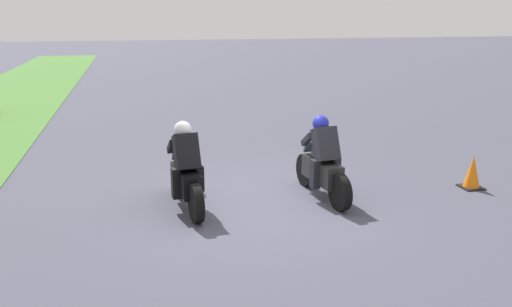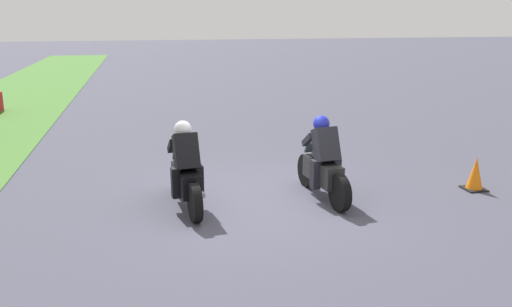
# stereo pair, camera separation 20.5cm
# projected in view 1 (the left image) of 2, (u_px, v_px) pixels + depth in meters

# --- Properties ---
(ground_plane) EXTENTS (120.00, 120.00, 0.00)m
(ground_plane) POSITION_uv_depth(u_px,v_px,m) (259.00, 201.00, 9.50)
(ground_plane) COLOR #454555
(rider_lane_a) EXTENTS (2.04, 0.57, 1.51)m
(rider_lane_a) POSITION_uv_depth(u_px,v_px,m) (322.00, 164.00, 9.54)
(rider_lane_a) COLOR black
(rider_lane_a) RESTS_ON ground_plane
(rider_lane_b) EXTENTS (2.04, 0.58, 1.51)m
(rider_lane_b) POSITION_uv_depth(u_px,v_px,m) (186.00, 173.00, 9.02)
(rider_lane_b) COLOR black
(rider_lane_b) RESTS_ON ground_plane
(traffic_cone) EXTENTS (0.40, 0.40, 0.64)m
(traffic_cone) POSITION_uv_depth(u_px,v_px,m) (472.00, 173.00, 10.14)
(traffic_cone) COLOR black
(traffic_cone) RESTS_ON ground_plane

